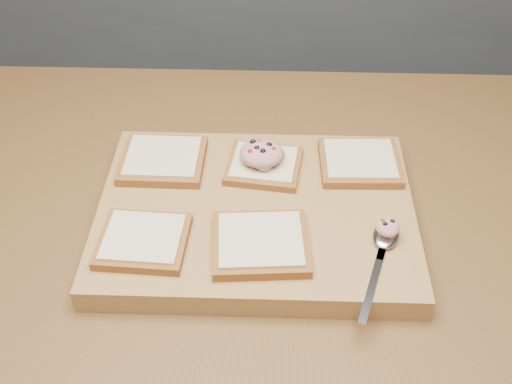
# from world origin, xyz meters

# --- Properties ---
(island_counter) EXTENTS (2.00, 0.80, 0.90)m
(island_counter) POSITION_xyz_m (0.00, 0.00, 0.45)
(island_counter) COLOR slate
(island_counter) RESTS_ON ground
(back_counter) EXTENTS (3.60, 0.62, 0.94)m
(back_counter) POSITION_xyz_m (0.00, 1.43, 0.47)
(back_counter) COLOR slate
(back_counter) RESTS_ON ground
(cutting_board) EXTENTS (0.47, 0.35, 0.04)m
(cutting_board) POSITION_xyz_m (-0.09, -0.05, 0.92)
(cutting_board) COLOR tan
(cutting_board) RESTS_ON island_counter
(bread_far_left) EXTENTS (0.13, 0.12, 0.02)m
(bread_far_left) POSITION_xyz_m (-0.24, 0.04, 0.95)
(bread_far_left) COLOR brown
(bread_far_left) RESTS_ON cutting_board
(bread_far_center) EXTENTS (0.13, 0.12, 0.02)m
(bread_far_center) POSITION_xyz_m (-0.08, 0.04, 0.94)
(bread_far_center) COLOR brown
(bread_far_center) RESTS_ON cutting_board
(bread_far_right) EXTENTS (0.13, 0.12, 0.02)m
(bread_far_right) POSITION_xyz_m (0.07, 0.05, 0.95)
(bread_far_right) COLOR brown
(bread_far_right) RESTS_ON cutting_board
(bread_near_left) EXTENTS (0.13, 0.12, 0.02)m
(bread_near_left) POSITION_xyz_m (-0.24, -0.13, 0.95)
(bread_near_left) COLOR brown
(bread_near_left) RESTS_ON cutting_board
(bread_near_center) EXTENTS (0.14, 0.13, 0.02)m
(bread_near_center) POSITION_xyz_m (-0.08, -0.13, 0.95)
(bread_near_center) COLOR brown
(bread_near_center) RESTS_ON cutting_board
(tuna_salad_dollop) EXTENTS (0.07, 0.06, 0.03)m
(tuna_salad_dollop) POSITION_xyz_m (-0.09, 0.04, 0.97)
(tuna_salad_dollop) COLOR tan
(tuna_salad_dollop) RESTS_ON bread_far_center
(spoon) EXTENTS (0.08, 0.18, 0.01)m
(spoon) POSITION_xyz_m (0.09, -0.12, 0.94)
(spoon) COLOR silver
(spoon) RESTS_ON cutting_board
(spoon_salad) EXTENTS (0.03, 0.04, 0.02)m
(spoon_salad) POSITION_xyz_m (0.09, -0.11, 0.96)
(spoon_salad) COLOR tan
(spoon_salad) RESTS_ON spoon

